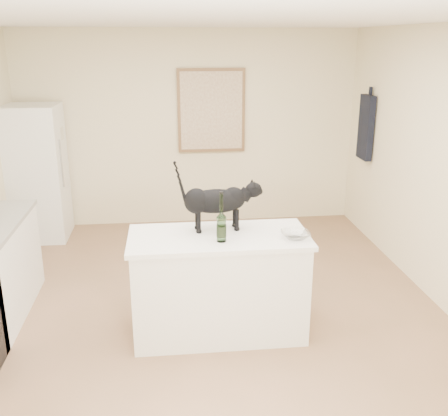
% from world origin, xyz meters
% --- Properties ---
extents(floor, '(5.50, 5.50, 0.00)m').
position_xyz_m(floor, '(0.00, 0.00, 0.00)').
color(floor, '#956C4F').
rests_on(floor, ground).
extents(ceiling, '(5.50, 5.50, 0.00)m').
position_xyz_m(ceiling, '(0.00, 0.00, 2.60)').
color(ceiling, white).
rests_on(ceiling, ground).
extents(wall_back, '(4.50, 0.00, 4.50)m').
position_xyz_m(wall_back, '(0.00, 2.75, 1.30)').
color(wall_back, beige).
rests_on(wall_back, ground).
extents(wall_front, '(4.50, 0.00, 4.50)m').
position_xyz_m(wall_front, '(0.00, -2.75, 1.30)').
color(wall_front, beige).
rests_on(wall_front, ground).
extents(island_base, '(1.44, 0.67, 0.86)m').
position_xyz_m(island_base, '(0.10, -0.20, 0.43)').
color(island_base, white).
rests_on(island_base, floor).
extents(island_top, '(1.50, 0.70, 0.04)m').
position_xyz_m(island_top, '(0.10, -0.20, 0.88)').
color(island_top, white).
rests_on(island_top, island_base).
extents(fridge, '(0.68, 0.68, 1.70)m').
position_xyz_m(fridge, '(-1.95, 2.35, 0.85)').
color(fridge, white).
rests_on(fridge, floor).
extents(artwork_frame, '(0.90, 0.03, 1.10)m').
position_xyz_m(artwork_frame, '(0.30, 2.72, 1.55)').
color(artwork_frame, brown).
rests_on(artwork_frame, wall_back).
extents(artwork_canvas, '(0.82, 0.00, 1.02)m').
position_xyz_m(artwork_canvas, '(0.30, 2.70, 1.55)').
color(artwork_canvas, beige).
rests_on(artwork_canvas, wall_back).
extents(hanging_garment, '(0.08, 0.34, 0.80)m').
position_xyz_m(hanging_garment, '(2.19, 2.05, 1.40)').
color(hanging_garment, black).
rests_on(hanging_garment, wall_right).
extents(black_cat, '(0.67, 0.25, 0.46)m').
position_xyz_m(black_cat, '(0.09, -0.07, 1.13)').
color(black_cat, black).
rests_on(black_cat, island_top).
extents(wine_bottle, '(0.09, 0.09, 0.37)m').
position_xyz_m(wine_bottle, '(0.11, -0.34, 1.08)').
color(wine_bottle, '#245421').
rests_on(wine_bottle, island_top).
extents(glass_bowl, '(0.24, 0.24, 0.06)m').
position_xyz_m(glass_bowl, '(0.72, -0.34, 0.93)').
color(glass_bowl, white).
rests_on(glass_bowl, island_top).
extents(fridge_paper, '(0.02, 0.12, 0.16)m').
position_xyz_m(fridge_paper, '(-1.60, 2.42, 1.33)').
color(fridge_paper, beige).
rests_on(fridge_paper, fridge).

